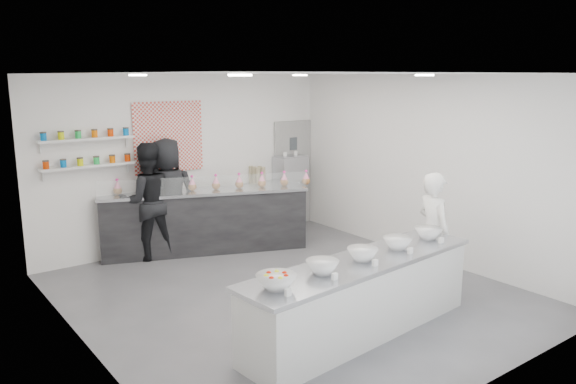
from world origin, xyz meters
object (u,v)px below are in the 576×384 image
(back_bar, at_px, (205,221))
(staff_left, at_px, (148,201))
(woman_prep, at_px, (433,233))
(prep_counter, at_px, (361,297))
(staff_right, at_px, (168,197))
(espresso_machine, at_px, (290,168))
(espresso_ledge, at_px, (268,208))

(back_bar, height_order, staff_left, staff_left)
(back_bar, bearing_deg, woman_prep, -43.38)
(prep_counter, relative_size, staff_right, 1.67)
(back_bar, distance_m, woman_prep, 3.89)
(prep_counter, relative_size, staff_left, 1.72)
(back_bar, distance_m, espresso_machine, 2.23)
(woman_prep, distance_m, staff_right, 4.36)
(prep_counter, distance_m, staff_left, 4.25)
(espresso_ledge, bearing_deg, prep_counter, -111.03)
(prep_counter, bearing_deg, woman_prep, 7.22)
(espresso_machine, distance_m, woman_prep, 3.91)
(woman_prep, height_order, staff_right, staff_right)
(prep_counter, distance_m, staff_right, 4.19)
(prep_counter, distance_m, back_bar, 3.88)
(espresso_machine, xyz_separation_m, woman_prep, (-0.45, -3.86, -0.36))
(espresso_ledge, bearing_deg, staff_right, -177.17)
(espresso_ledge, xyz_separation_m, woman_prep, (0.10, -3.86, 0.36))
(prep_counter, bearing_deg, staff_right, 91.54)
(espresso_ledge, relative_size, staff_left, 0.68)
(woman_prep, bearing_deg, espresso_machine, 8.08)
(back_bar, relative_size, staff_right, 1.75)
(espresso_machine, height_order, staff_right, staff_right)
(prep_counter, xyz_separation_m, woman_prep, (1.73, 0.37, 0.40))
(woman_prep, xyz_separation_m, staff_left, (-2.56, 3.76, 0.11))
(woman_prep, bearing_deg, back_bar, 39.84)
(espresso_ledge, height_order, staff_right, staff_right)
(back_bar, bearing_deg, staff_right, 177.15)
(espresso_machine, height_order, woman_prep, woman_prep)
(espresso_machine, bearing_deg, espresso_ledge, 180.00)
(staff_right, bearing_deg, espresso_machine, -155.34)
(staff_left, bearing_deg, staff_right, -167.39)
(espresso_machine, bearing_deg, back_bar, -170.42)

